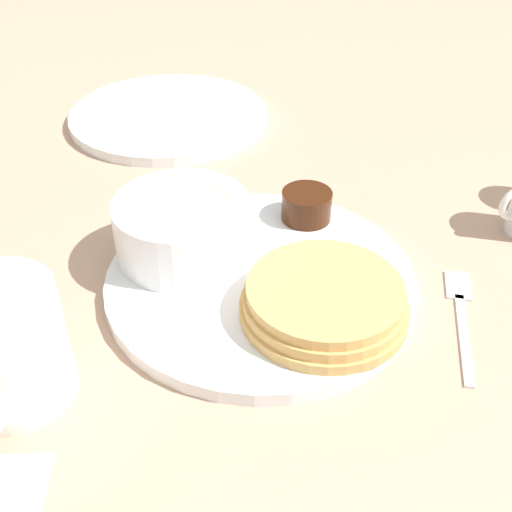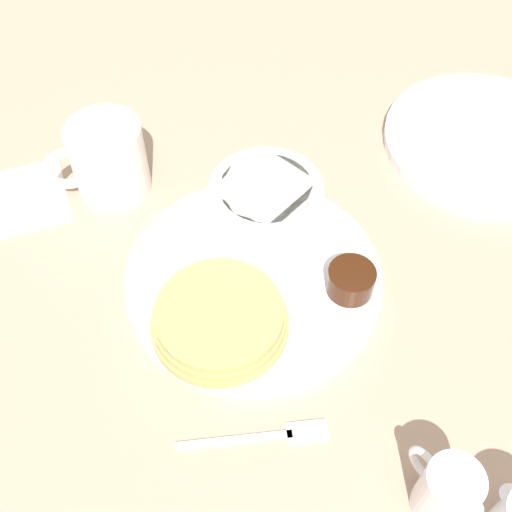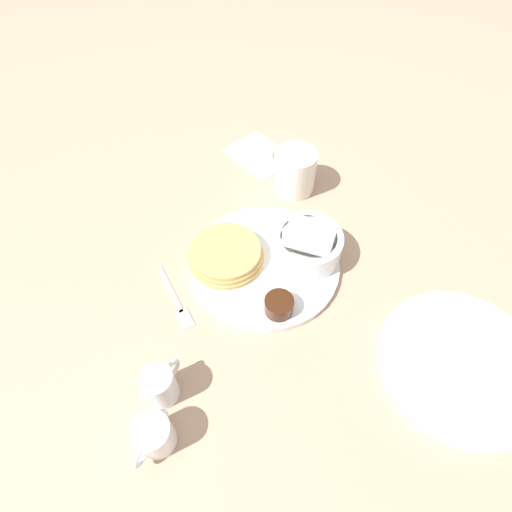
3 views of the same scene
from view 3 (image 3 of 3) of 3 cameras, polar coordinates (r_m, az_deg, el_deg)
ground_plane at (r=0.69m, az=1.25°, el=-1.40°), size 4.00×4.00×0.00m
plate at (r=0.69m, az=1.26°, el=-1.11°), size 0.25×0.25×0.01m
pancake_stack at (r=0.68m, az=-4.32°, el=0.27°), size 0.13×0.13×0.03m
bowl at (r=0.67m, az=7.36°, el=1.58°), size 0.11×0.11×0.05m
syrup_cup at (r=0.62m, az=3.29°, el=-7.03°), size 0.05×0.05×0.03m
butter_ramekin at (r=0.68m, az=9.34°, el=0.45°), size 0.04×0.04×0.05m
coffee_mug at (r=0.79m, az=5.44°, el=12.03°), size 0.11×0.08×0.09m
creamer_pitcher_near at (r=0.58m, az=-13.51°, el=-17.48°), size 0.04×0.07×0.07m
creamer_pitcher_far at (r=0.56m, az=-14.36°, el=-23.62°), size 0.05×0.07×0.06m
fork at (r=0.66m, az=-11.18°, el=-6.63°), size 0.13×0.06×0.00m
napkin at (r=0.89m, az=0.47°, el=14.32°), size 0.14×0.11×0.00m
far_plate at (r=0.67m, az=27.43°, el=-13.50°), size 0.24×0.24×0.01m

